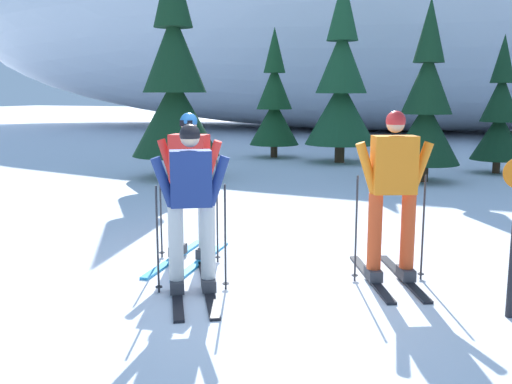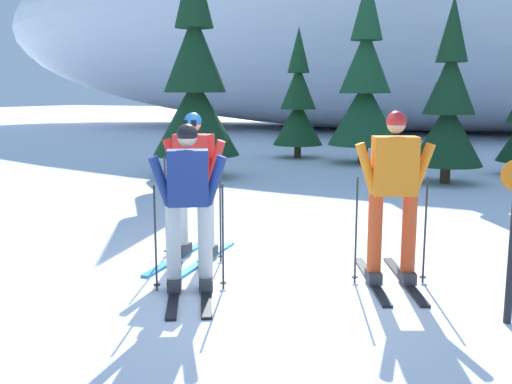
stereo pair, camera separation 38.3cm
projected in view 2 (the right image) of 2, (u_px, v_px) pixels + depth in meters
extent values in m
plane|color=white|center=(242.00, 278.00, 6.44)|extent=(120.00, 120.00, 0.00)
cube|color=black|center=(175.00, 287.00, 6.08)|extent=(1.03, 1.55, 0.03)
cube|color=black|center=(206.00, 286.00, 6.11)|extent=(1.03, 1.55, 0.03)
cube|color=#38383D|center=(174.00, 283.00, 5.97)|extent=(0.27, 0.31, 0.12)
cube|color=#38383D|center=(206.00, 282.00, 6.00)|extent=(0.27, 0.31, 0.12)
cylinder|color=silver|center=(173.00, 242.00, 5.90)|extent=(0.15, 0.15, 0.75)
cylinder|color=silver|center=(205.00, 241.00, 5.93)|extent=(0.15, 0.15, 0.75)
cube|color=navy|center=(188.00, 178.00, 5.80)|extent=(0.47, 0.42, 0.56)
cylinder|color=navy|center=(162.00, 185.00, 5.79)|extent=(0.29, 0.23, 0.58)
cylinder|color=navy|center=(214.00, 184.00, 5.83)|extent=(0.29, 0.23, 0.58)
sphere|color=beige|center=(187.00, 137.00, 5.73)|extent=(0.19, 0.19, 0.19)
sphere|color=black|center=(187.00, 134.00, 5.73)|extent=(0.21, 0.21, 0.21)
cube|color=black|center=(187.00, 136.00, 5.81)|extent=(0.15, 0.11, 0.07)
cylinder|color=#2D2D33|center=(155.00, 238.00, 5.93)|extent=(0.02, 0.02, 1.10)
cylinder|color=#2D2D33|center=(157.00, 285.00, 6.02)|extent=(0.07, 0.07, 0.01)
cylinder|color=#2D2D33|center=(223.00, 237.00, 6.00)|extent=(0.02, 0.02, 1.10)
cylinder|color=#2D2D33|center=(223.00, 283.00, 6.08)|extent=(0.07, 0.07, 0.01)
cube|color=black|center=(371.00, 280.00, 6.32)|extent=(0.82, 1.48, 0.03)
cube|color=black|center=(404.00, 280.00, 6.32)|extent=(0.82, 1.48, 0.03)
cube|color=#38383D|center=(373.00, 276.00, 6.21)|extent=(0.25, 0.31, 0.12)
cube|color=#38383D|center=(407.00, 276.00, 6.21)|extent=(0.25, 0.31, 0.12)
cylinder|color=#DB471E|center=(375.00, 233.00, 6.13)|extent=(0.15, 0.15, 0.82)
cylinder|color=#DB471E|center=(409.00, 233.00, 6.13)|extent=(0.15, 0.15, 0.82)
cube|color=orange|center=(395.00, 166.00, 6.01)|extent=(0.51, 0.42, 0.60)
cylinder|color=orange|center=(368.00, 170.00, 6.01)|extent=(0.29, 0.21, 0.58)
cylinder|color=orange|center=(421.00, 170.00, 6.01)|extent=(0.29, 0.21, 0.58)
sphere|color=tan|center=(396.00, 124.00, 5.93)|extent=(0.19, 0.19, 0.19)
sphere|color=red|center=(396.00, 121.00, 5.93)|extent=(0.21, 0.21, 0.21)
cube|color=black|center=(394.00, 123.00, 6.01)|extent=(0.15, 0.10, 0.07)
cylinder|color=#2D2D33|center=(356.00, 230.00, 6.18)|extent=(0.02, 0.02, 1.15)
cylinder|color=#2D2D33|center=(355.00, 277.00, 6.27)|extent=(0.07, 0.07, 0.01)
cylinder|color=#2D2D33|center=(425.00, 230.00, 6.18)|extent=(0.02, 0.02, 1.15)
cylinder|color=#2D2D33|center=(423.00, 277.00, 6.27)|extent=(0.07, 0.07, 0.01)
cube|color=#2893CC|center=(205.00, 259.00, 7.09)|extent=(0.32, 1.67, 0.03)
cube|color=#2893CC|center=(179.00, 257.00, 7.20)|extent=(0.32, 1.67, 0.03)
cube|color=#38383D|center=(209.00, 251.00, 7.17)|extent=(0.18, 0.30, 0.12)
cube|color=#38383D|center=(182.00, 249.00, 7.28)|extent=(0.18, 0.30, 0.12)
cylinder|color=silver|center=(208.00, 215.00, 7.09)|extent=(0.15, 0.15, 0.79)
cylinder|color=silver|center=(182.00, 213.00, 7.20)|extent=(0.15, 0.15, 0.79)
cube|color=red|center=(194.00, 158.00, 7.03)|extent=(0.48, 0.30, 0.58)
cylinder|color=red|center=(215.00, 164.00, 6.95)|extent=(0.28, 0.13, 0.58)
cylinder|color=red|center=(173.00, 162.00, 7.13)|extent=(0.28, 0.13, 0.58)
sphere|color=beige|center=(193.00, 124.00, 6.96)|extent=(0.19, 0.19, 0.19)
sphere|color=#2366B2|center=(193.00, 121.00, 6.95)|extent=(0.21, 0.21, 0.21)
cube|color=black|center=(190.00, 123.00, 6.88)|extent=(0.15, 0.06, 0.07)
cylinder|color=#2D2D33|center=(220.00, 211.00, 6.96)|extent=(0.02, 0.02, 1.23)
cylinder|color=#2D2D33|center=(221.00, 256.00, 7.05)|extent=(0.07, 0.07, 0.01)
cylinder|color=#2D2D33|center=(166.00, 207.00, 7.20)|extent=(0.02, 0.02, 1.23)
cylinder|color=#2D2D33|center=(167.00, 251.00, 7.29)|extent=(0.07, 0.07, 0.01)
cylinder|color=#47301E|center=(197.00, 162.00, 13.91)|extent=(0.29, 0.29, 0.71)
cone|color=#14381E|center=(196.00, 116.00, 13.72)|extent=(2.04, 2.04, 1.83)
cone|color=#14381E|center=(195.00, 52.00, 13.47)|extent=(1.47, 1.47, 1.83)
cylinder|color=#47301E|center=(298.00, 149.00, 18.03)|extent=(0.21, 0.21, 0.53)
cone|color=#194723|center=(298.00, 123.00, 17.90)|extent=(1.52, 1.52, 1.36)
cone|color=#194723|center=(298.00, 87.00, 17.71)|extent=(1.09, 1.09, 1.36)
cone|color=#194723|center=(299.00, 50.00, 17.53)|extent=(0.67, 0.67, 1.36)
cylinder|color=#47301E|center=(363.00, 151.00, 16.63)|extent=(0.28, 0.28, 0.70)
cone|color=#1E512D|center=(364.00, 113.00, 16.44)|extent=(2.01, 2.01, 1.80)
cone|color=#1E512D|center=(366.00, 60.00, 16.20)|extent=(1.45, 1.45, 1.80)
cone|color=#1E512D|center=(367.00, 6.00, 15.95)|extent=(0.89, 0.89, 1.80)
cylinder|color=#47301E|center=(445.00, 171.00, 13.01)|extent=(0.22, 0.22, 0.55)
cone|color=#14381E|center=(447.00, 134.00, 12.87)|extent=(1.56, 1.56, 1.40)
cone|color=#14381E|center=(450.00, 82.00, 12.67)|extent=(1.12, 1.12, 1.40)
cone|color=#14381E|center=(453.00, 29.00, 12.48)|extent=(0.69, 0.69, 1.40)
ellipsoid|color=white|center=(411.00, 13.00, 29.60)|extent=(51.71, 21.02, 11.85)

